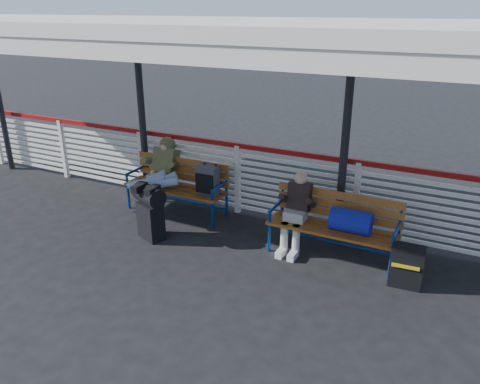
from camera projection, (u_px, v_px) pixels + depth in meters
The scene contains 9 objects.
ground at pixel (176, 262), 6.52m from camera, with size 60.00×60.00×0.00m, color black.
fence at pixel (238, 176), 7.86m from camera, with size 12.08×0.08×1.24m.
canopy at pixel (202, 29), 6.12m from camera, with size 12.60×3.60×3.16m.
luggage_stack at pixel (150, 210), 7.03m from camera, with size 0.59×0.46×0.86m.
bench_left at pixel (188, 181), 7.83m from camera, with size 1.80×0.56×0.94m.
bench_right at pixel (342, 220), 6.41m from camera, with size 1.80×0.56×0.92m.
traveler_man at pixel (157, 177), 7.65m from camera, with size 0.94×1.64×0.77m.
companion_person at pixel (296, 211), 6.68m from camera, with size 0.32×0.66×1.15m.
suitcase_side at pixel (406, 266), 5.88m from camera, with size 0.41×0.27×0.55m.
Camera 1 is at (3.37, -4.69, 3.32)m, focal length 35.00 mm.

